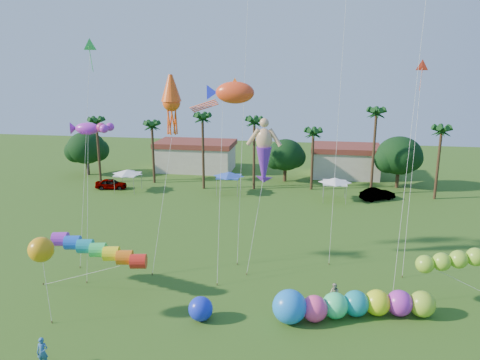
% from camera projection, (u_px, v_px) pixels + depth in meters
% --- Properties ---
extents(tree_line, '(69.46, 8.91, 11.00)m').
position_uv_depth(tree_line, '(303.00, 155.00, 67.64)').
color(tree_line, '#3A2819').
rests_on(tree_line, ground).
extents(buildings_row, '(35.00, 7.00, 4.00)m').
position_uv_depth(buildings_row, '(262.00, 160.00, 75.00)').
color(buildings_row, beige).
rests_on(buildings_row, ground).
extents(tent_row, '(31.00, 4.00, 0.60)m').
position_uv_depth(tent_row, '(228.00, 175.00, 62.22)').
color(tent_row, white).
rests_on(tent_row, ground).
extents(car_a, '(4.46, 2.30, 1.45)m').
position_uv_depth(car_a, '(111.00, 184.00, 65.69)').
color(car_a, '#4C4C54').
rests_on(car_a, ground).
extents(car_b, '(4.74, 3.66, 1.50)m').
position_uv_depth(car_b, '(377.00, 194.00, 60.58)').
color(car_b, '#4C4C54').
rests_on(car_b, ground).
extents(spectator_a, '(0.72, 0.54, 1.81)m').
position_uv_depth(spectator_a, '(42.00, 352.00, 27.55)').
color(spectator_a, '#2B6098').
rests_on(spectator_a, ground).
extents(spectator_b, '(0.96, 0.99, 1.61)m').
position_uv_depth(spectator_b, '(334.00, 294.00, 34.62)').
color(spectator_b, '#A19C86').
rests_on(spectator_b, ground).
extents(caterpillar_inflatable, '(11.57, 4.73, 2.37)m').
position_uv_depth(caterpillar_inflatable, '(348.00, 305.00, 32.66)').
color(caterpillar_inflatable, '#FA418B').
rests_on(caterpillar_inflatable, ground).
extents(blue_ball, '(1.71, 1.71, 1.71)m').
position_uv_depth(blue_ball, '(201.00, 309.00, 32.44)').
color(blue_ball, '#182CDC').
rests_on(blue_ball, ground).
extents(rainbow_tube, '(10.57, 1.17, 3.49)m').
position_uv_depth(rainbow_tube, '(113.00, 259.00, 35.49)').
color(rainbow_tube, red).
rests_on(rainbow_tube, ground).
extents(green_worm, '(10.59, 3.98, 3.98)m').
position_uv_depth(green_worm, '(425.00, 264.00, 34.03)').
color(green_worm, '#8FCE2D').
rests_on(green_worm, ground).
extents(orange_ball_kite, '(1.91, 1.91, 6.15)m').
position_uv_depth(orange_ball_kite, '(41.00, 250.00, 31.27)').
color(orange_ball_kite, orange).
rests_on(orange_ball_kite, ground).
extents(merman_kite, '(2.62, 4.85, 12.32)m').
position_uv_depth(merman_kite, '(264.00, 155.00, 40.54)').
color(merman_kite, tan).
rests_on(merman_kite, ground).
extents(fish_kite, '(5.17, 7.20, 15.97)m').
position_uv_depth(fish_kite, '(235.00, 93.00, 39.59)').
color(fish_kite, '#FE451C').
rests_on(fish_kite, ground).
extents(squid_kite, '(1.94, 5.94, 16.53)m').
position_uv_depth(squid_kite, '(171.00, 102.00, 40.57)').
color(squid_kite, '#FF5514').
rests_on(squid_kite, ground).
extents(lobster_kite, '(4.07, 4.80, 12.88)m').
position_uv_depth(lobster_kite, '(88.00, 129.00, 38.14)').
color(lobster_kite, '#BA29D1').
rests_on(lobster_kite, ground).
extents(delta_kite_red, '(1.54, 4.55, 17.68)m').
position_uv_depth(delta_kite_red, '(422.00, 70.00, 38.77)').
color(delta_kite_red, red).
rests_on(delta_kite_red, ground).
extents(delta_kite_green, '(1.50, 3.77, 19.39)m').
position_uv_depth(delta_kite_green, '(90.00, 49.00, 39.02)').
color(delta_kite_green, '#32D64A').
rests_on(delta_kite_green, ground).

